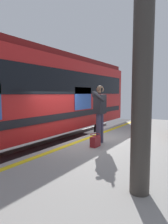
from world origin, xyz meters
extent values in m
plane|color=#3D3D3F|center=(0.00, 0.00, 0.00)|extent=(24.91, 24.91, 0.00)
cube|color=gray|center=(0.00, 2.36, 0.47)|extent=(12.74, 4.72, 0.94)
cube|color=yellow|center=(0.00, 0.30, 0.95)|extent=(12.48, 0.16, 0.01)
cube|color=slate|center=(0.00, -1.59, 0.08)|extent=(16.56, 0.08, 0.16)
cube|color=slate|center=(0.00, -3.02, 0.08)|extent=(16.56, 0.08, 0.16)
cube|color=red|center=(0.62, -2.30, 2.37)|extent=(13.13, 2.81, 2.83)
cube|color=maroon|center=(0.62, -2.30, 3.90)|extent=(12.86, 2.59, 0.24)
cube|color=black|center=(0.62, -0.88, 2.86)|extent=(12.47, 0.03, 0.90)
cube|color=black|center=(0.62, -0.88, 1.59)|extent=(12.47, 0.03, 0.24)
cube|color=#3359B2|center=(-1.68, -0.88, 2.23)|extent=(1.27, 0.02, 0.94)
cylinder|color=black|center=(-3.65, -1.18, 0.58)|extent=(0.84, 0.12, 0.84)
cylinder|color=black|center=(-3.65, -3.43, 0.58)|extent=(0.84, 0.12, 0.84)
cylinder|color=#383347|center=(0.16, 0.94, 1.39)|extent=(0.14, 0.14, 0.90)
cylinder|color=#383347|center=(0.34, 0.94, 1.39)|extent=(0.14, 0.14, 0.90)
cube|color=black|center=(0.25, 0.94, 2.12)|extent=(0.40, 0.24, 0.57)
sphere|color=black|center=(0.25, 0.78, 2.39)|extent=(0.20, 0.20, 0.20)
sphere|color=#997051|center=(0.25, 0.94, 2.56)|extent=(0.22, 0.22, 0.22)
cylinder|color=black|center=(0.00, 0.94, 2.07)|extent=(0.09, 0.09, 0.51)
cylinder|color=black|center=(0.48, 1.02, 2.36)|extent=(0.09, 0.42, 0.33)
cube|color=black|center=(0.48, 1.12, 2.52)|extent=(0.07, 0.02, 0.15)
cube|color=maroon|center=(0.67, 1.02, 1.09)|extent=(0.33, 0.17, 0.28)
torus|color=maroon|center=(0.67, 1.02, 1.29)|extent=(0.30, 0.30, 0.02)
cylinder|color=#38332D|center=(2.60, 2.85, 2.82)|extent=(0.29, 0.29, 3.75)
camera|label=1|loc=(5.47, 3.69, 2.44)|focal=31.85mm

